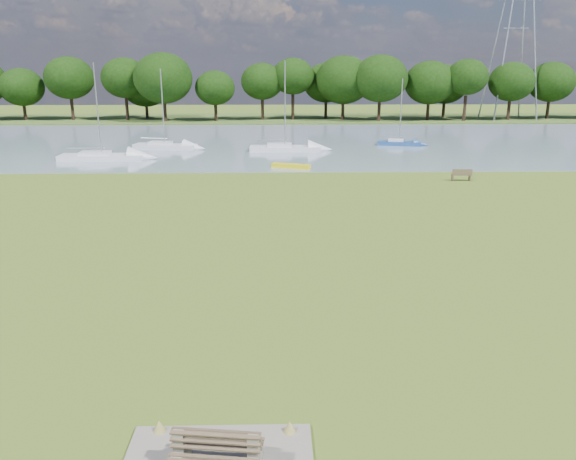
{
  "coord_description": "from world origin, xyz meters",
  "views": [
    {
      "loc": [
        1.28,
        -24.17,
        8.44
      ],
      "look_at": [
        1.82,
        -2.0,
        2.0
      ],
      "focal_mm": 35.0,
      "sensor_mm": 36.0,
      "label": 1
    }
  ],
  "objects_px": {
    "bench_pair": "(216,454)",
    "kayak": "(291,166)",
    "sailboat_1": "(399,142)",
    "sailboat_5": "(284,147)",
    "sailboat_2": "(101,155)",
    "sailboat_6": "(164,145)",
    "riverbank_bench": "(462,175)"
  },
  "relations": [
    {
      "from": "kayak",
      "to": "sailboat_5",
      "type": "relative_size",
      "value": 0.38
    },
    {
      "from": "sailboat_2",
      "to": "sailboat_5",
      "type": "distance_m",
      "value": 18.19
    },
    {
      "from": "riverbank_bench",
      "to": "sailboat_1",
      "type": "relative_size",
      "value": 0.21
    },
    {
      "from": "bench_pair",
      "to": "kayak",
      "type": "height_order",
      "value": "bench_pair"
    },
    {
      "from": "kayak",
      "to": "sailboat_6",
      "type": "distance_m",
      "value": 17.88
    },
    {
      "from": "kayak",
      "to": "riverbank_bench",
      "type": "bearing_deg",
      "value": -2.77
    },
    {
      "from": "sailboat_5",
      "to": "sailboat_1",
      "type": "bearing_deg",
      "value": 18.62
    },
    {
      "from": "sailboat_5",
      "to": "sailboat_6",
      "type": "xyz_separation_m",
      "value": [
        -12.77,
        1.87,
        -0.0
      ]
    },
    {
      "from": "kayak",
      "to": "sailboat_5",
      "type": "bearing_deg",
      "value": 113.81
    },
    {
      "from": "riverbank_bench",
      "to": "kayak",
      "type": "xyz_separation_m",
      "value": [
        -12.98,
        5.87,
        -0.25
      ]
    },
    {
      "from": "sailboat_6",
      "to": "sailboat_2",
      "type": "bearing_deg",
      "value": -110.43
    },
    {
      "from": "riverbank_bench",
      "to": "kayak",
      "type": "bearing_deg",
      "value": 159.35
    },
    {
      "from": "sailboat_2",
      "to": "kayak",
      "type": "bearing_deg",
      "value": -16.4
    },
    {
      "from": "riverbank_bench",
      "to": "sailboat_2",
      "type": "distance_m",
      "value": 32.56
    },
    {
      "from": "riverbank_bench",
      "to": "kayak",
      "type": "height_order",
      "value": "riverbank_bench"
    },
    {
      "from": "bench_pair",
      "to": "sailboat_6",
      "type": "relative_size",
      "value": 0.25
    },
    {
      "from": "riverbank_bench",
      "to": "sailboat_2",
      "type": "xyz_separation_m",
      "value": [
        -30.76,
        10.69,
        0.04
      ]
    },
    {
      "from": "kayak",
      "to": "sailboat_2",
      "type": "xyz_separation_m",
      "value": [
        -17.78,
        4.82,
        0.29
      ]
    },
    {
      "from": "sailboat_2",
      "to": "sailboat_5",
      "type": "height_order",
      "value": "sailboat_5"
    },
    {
      "from": "sailboat_6",
      "to": "riverbank_bench",
      "type": "bearing_deg",
      "value": -22.52
    },
    {
      "from": "riverbank_bench",
      "to": "sailboat_6",
      "type": "distance_m",
      "value": 31.72
    },
    {
      "from": "bench_pair",
      "to": "sailboat_2",
      "type": "relative_size",
      "value": 0.23
    },
    {
      "from": "riverbank_bench",
      "to": "sailboat_6",
      "type": "bearing_deg",
      "value": 149.22
    },
    {
      "from": "bench_pair",
      "to": "riverbank_bench",
      "type": "bearing_deg",
      "value": 71.11
    },
    {
      "from": "riverbank_bench",
      "to": "sailboat_5",
      "type": "height_order",
      "value": "sailboat_5"
    },
    {
      "from": "sailboat_2",
      "to": "sailboat_6",
      "type": "xyz_separation_m",
      "value": [
        4.6,
        7.26,
        0.0
      ]
    },
    {
      "from": "bench_pair",
      "to": "sailboat_6",
      "type": "distance_m",
      "value": 51.16
    },
    {
      "from": "bench_pair",
      "to": "kayak",
      "type": "relative_size",
      "value": 0.6
    },
    {
      "from": "kayak",
      "to": "sailboat_6",
      "type": "height_order",
      "value": "sailboat_6"
    },
    {
      "from": "sailboat_1",
      "to": "sailboat_5",
      "type": "bearing_deg",
      "value": -149.15
    },
    {
      "from": "sailboat_2",
      "to": "sailboat_5",
      "type": "xyz_separation_m",
      "value": [
        17.38,
        5.4,
        0.0
      ]
    },
    {
      "from": "bench_pair",
      "to": "sailboat_5",
      "type": "relative_size",
      "value": 0.23
    }
  ]
}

